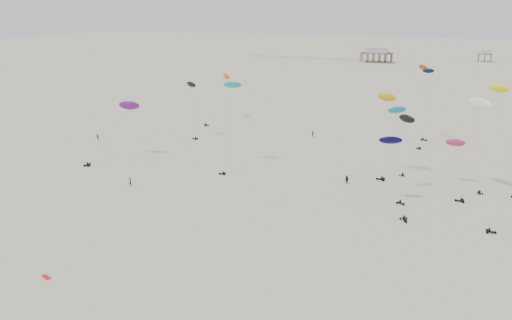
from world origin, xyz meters
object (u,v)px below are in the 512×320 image
at_px(pavilion_main, 376,56).
at_px(spectator_0, 131,186).
at_px(pavilion_small, 485,56).
at_px(rig_2, 398,128).
at_px(rig_7, 192,96).

bearing_deg(pavilion_main, spectator_0, -93.61).
height_order(pavilion_small, rig_2, rig_2).
xyz_separation_m(rig_7, spectator_0, (6.99, -43.20, -12.30)).
height_order(pavilion_small, spectator_0, pavilion_small).
bearing_deg(rig_7, spectator_0, -168.52).
distance_m(rig_2, rig_7, 66.31).
bearing_deg(pavilion_main, pavilion_small, 23.20).
height_order(rig_2, rig_7, rig_2).
xyz_separation_m(pavilion_main, rig_2, (36.98, -251.35, 9.48)).
bearing_deg(rig_7, pavilion_main, -3.77).
height_order(pavilion_main, rig_7, rig_7).
bearing_deg(spectator_0, rig_7, -27.32).
bearing_deg(rig_2, spectator_0, -36.58).
bearing_deg(rig_2, rig_7, -77.36).
bearing_deg(spectator_0, rig_2, -109.05).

